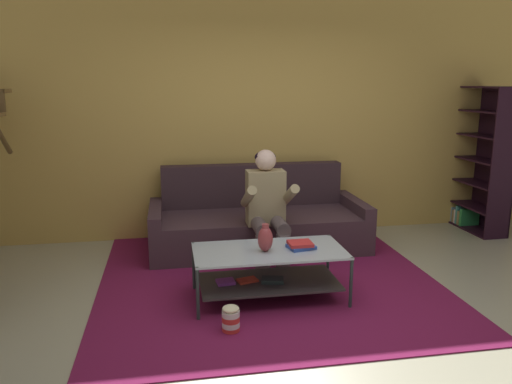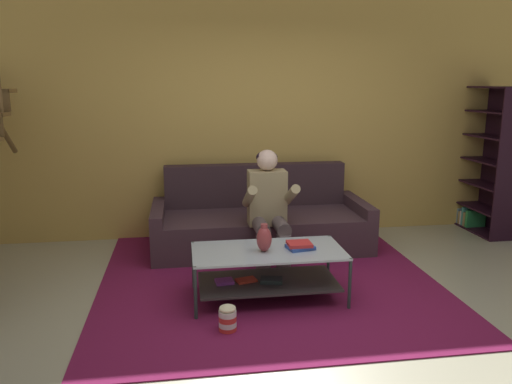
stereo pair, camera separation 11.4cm
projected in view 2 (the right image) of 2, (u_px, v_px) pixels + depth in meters
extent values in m
plane|color=#AAA78B|center=(316.00, 323.00, 3.85)|extent=(16.80, 16.80, 0.00)
cube|color=tan|center=(264.00, 114.00, 5.91)|extent=(8.40, 0.12, 2.90)
cube|color=#3F2A32|center=(261.00, 231.00, 5.54)|extent=(2.09, 0.98, 0.40)
cube|color=#35242A|center=(255.00, 185.00, 5.82)|extent=(2.09, 0.18, 0.49)
cube|color=#3F2A32|center=(159.00, 230.00, 5.36)|extent=(0.13, 0.98, 0.52)
cube|color=#3F2A32|center=(357.00, 222.00, 5.68)|extent=(0.13, 0.98, 0.52)
cylinder|color=#57494A|center=(263.00, 256.00, 4.75)|extent=(0.14, 0.14, 0.40)
cylinder|color=#57494A|center=(284.00, 255.00, 4.78)|extent=(0.14, 0.14, 0.40)
cylinder|color=#57494A|center=(260.00, 226.00, 4.87)|extent=(0.14, 0.42, 0.14)
cylinder|color=#57494A|center=(280.00, 225.00, 4.90)|extent=(0.14, 0.42, 0.14)
cube|color=#998761|center=(267.00, 198.00, 5.04)|extent=(0.38, 0.22, 0.55)
cylinder|color=#998761|center=(249.00, 197.00, 4.82)|extent=(0.09, 0.49, 0.31)
cylinder|color=#998761|center=(291.00, 195.00, 4.88)|extent=(0.09, 0.49, 0.31)
sphere|color=beige|center=(267.00, 160.00, 4.96)|extent=(0.21, 0.21, 0.21)
ellipsoid|color=black|center=(267.00, 157.00, 4.97)|extent=(0.21, 0.21, 0.13)
cube|color=#A9B7C4|center=(268.00, 251.00, 4.20)|extent=(1.27, 0.63, 0.02)
cube|color=#393534|center=(268.00, 282.00, 4.26)|extent=(1.17, 0.58, 0.02)
cylinder|color=#2A3634|center=(195.00, 293.00, 3.86)|extent=(0.03, 0.03, 0.44)
cylinder|color=#2A3634|center=(350.00, 284.00, 4.04)|extent=(0.03, 0.03, 0.44)
cylinder|color=#2A3634|center=(193.00, 266.00, 4.45)|extent=(0.03, 0.03, 0.44)
cylinder|color=#2A3634|center=(328.00, 259.00, 4.63)|extent=(0.03, 0.03, 0.44)
cube|color=purple|center=(224.00, 281.00, 4.21)|extent=(0.16, 0.14, 0.02)
cube|color=red|center=(246.00, 280.00, 4.24)|extent=(0.19, 0.15, 0.02)
cube|color=#232D2F|center=(271.00, 280.00, 4.22)|extent=(0.21, 0.16, 0.03)
cube|color=maroon|center=(265.00, 273.00, 4.84)|extent=(3.09, 3.31, 0.01)
cube|color=#7A455F|center=(265.00, 273.00, 4.84)|extent=(1.70, 1.82, 0.00)
ellipsoid|color=#923338|center=(264.00, 239.00, 4.14)|extent=(0.13, 0.13, 0.21)
cylinder|color=#923338|center=(264.00, 227.00, 4.12)|extent=(0.06, 0.06, 0.05)
cube|color=#3254B2|center=(300.00, 247.00, 4.23)|extent=(0.25, 0.21, 0.03)
cube|color=red|center=(299.00, 244.00, 4.22)|extent=(0.20, 0.18, 0.03)
cube|color=black|center=(465.00, 155.00, 6.52)|extent=(0.32, 0.02, 1.77)
cube|color=black|center=(510.00, 166.00, 5.65)|extent=(0.32, 0.02, 1.77)
cube|color=black|center=(497.00, 160.00, 6.11)|extent=(0.03, 0.93, 1.77)
cube|color=black|center=(479.00, 229.00, 6.28)|extent=(0.34, 0.89, 0.02)
cube|color=black|center=(481.00, 207.00, 6.21)|extent=(0.34, 0.89, 0.02)
cube|color=black|center=(483.00, 184.00, 6.15)|extent=(0.34, 0.89, 0.02)
cube|color=black|center=(486.00, 160.00, 6.09)|extent=(0.34, 0.89, 0.02)
cube|color=black|center=(488.00, 136.00, 6.02)|extent=(0.34, 0.89, 0.02)
cube|color=black|center=(491.00, 112.00, 5.96)|extent=(0.34, 0.89, 0.02)
cube|color=black|center=(493.00, 87.00, 5.90)|extent=(0.34, 0.89, 0.02)
cube|color=#2A51B3|center=(460.00, 213.00, 6.66)|extent=(0.26, 0.03, 0.17)
cube|color=red|center=(460.00, 212.00, 6.61)|extent=(0.21, 0.03, 0.24)
cube|color=#2A8A4D|center=(463.00, 213.00, 6.57)|extent=(0.23, 0.04, 0.22)
cube|color=#7697AB|center=(466.00, 215.00, 6.54)|extent=(0.28, 0.05, 0.19)
cube|color=olive|center=(469.00, 217.00, 6.49)|extent=(0.29, 0.04, 0.16)
cube|color=silver|center=(470.00, 217.00, 6.45)|extent=(0.29, 0.03, 0.18)
cube|color=teal|center=(470.00, 216.00, 6.41)|extent=(0.24, 0.04, 0.24)
cube|color=#907C4F|center=(472.00, 219.00, 6.37)|extent=(0.24, 0.04, 0.18)
cube|color=#2D8F49|center=(475.00, 219.00, 6.32)|extent=(0.26, 0.05, 0.22)
cylinder|color=red|center=(228.00, 329.00, 3.73)|extent=(0.13, 0.13, 0.04)
cylinder|color=white|center=(228.00, 323.00, 3.72)|extent=(0.13, 0.13, 0.04)
cylinder|color=red|center=(228.00, 318.00, 3.71)|extent=(0.13, 0.13, 0.04)
cylinder|color=white|center=(228.00, 313.00, 3.70)|extent=(0.13, 0.13, 0.04)
ellipsoid|color=beige|center=(227.00, 308.00, 3.69)|extent=(0.13, 0.13, 0.05)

